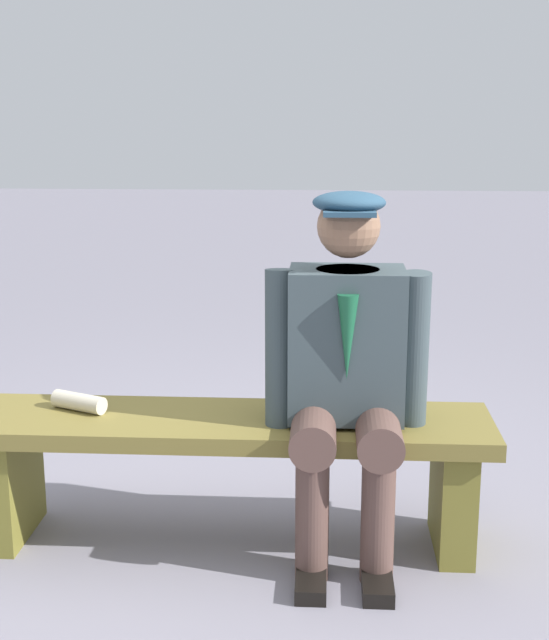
# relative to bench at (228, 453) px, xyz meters

# --- Properties ---
(ground_plane) EXTENTS (30.00, 30.00, 0.00)m
(ground_plane) POSITION_rel_bench_xyz_m (0.00, 0.00, -0.34)
(ground_plane) COLOR gray
(bench) EXTENTS (1.84, 0.43, 0.47)m
(bench) POSITION_rel_bench_xyz_m (0.00, 0.00, 0.00)
(bench) COLOR olive
(bench) RESTS_ON ground
(seated_man) EXTENTS (0.56, 0.56, 1.25)m
(seated_man) POSITION_rel_bench_xyz_m (-0.41, 0.06, 0.35)
(seated_man) COLOR #3A484C
(seated_man) RESTS_ON ground
(rolled_magazine) EXTENTS (0.21, 0.14, 0.06)m
(rolled_magazine) POSITION_rel_bench_xyz_m (0.54, -0.04, 0.16)
(rolled_magazine) COLOR beige
(rolled_magazine) RESTS_ON bench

